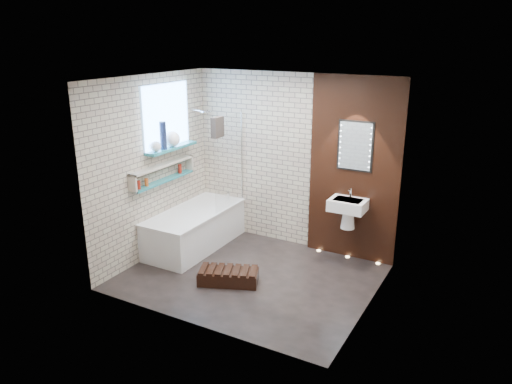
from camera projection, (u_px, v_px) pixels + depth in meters
The scene contains 15 objects.
ground at pixel (251, 276), 6.60m from camera, with size 3.20×3.20×0.00m, color black.
room_shell at pixel (250, 184), 6.20m from camera, with size 3.24×3.20×2.60m.
walnut_panel at pixel (354, 170), 6.82m from camera, with size 1.30×0.06×2.60m, color black.
clerestory_window at pixel (167, 122), 7.03m from camera, with size 0.18×1.00×0.94m.
display_niche at pixel (163, 173), 7.06m from camera, with size 0.14×1.30×0.26m.
bathtub at pixel (195, 228), 7.45m from camera, with size 0.79×1.74×0.70m.
bath_screen at pixel (229, 162), 7.35m from camera, with size 0.01×0.78×1.40m, color white.
towel at pixel (217, 127), 6.93m from camera, with size 0.09×0.22×0.29m, color black.
shower_head at pixel (206, 111), 7.37m from camera, with size 0.18×0.18×0.02m, color silver.
washbasin at pixel (348, 209), 6.82m from camera, with size 0.50×0.36×0.58m.
led_mirror at pixel (355, 146), 6.69m from camera, with size 0.50×0.02×0.70m.
walnut_step at pixel (228, 277), 6.40m from camera, with size 0.77×0.34×0.17m, color black.
niche_bottles at pixel (158, 177), 6.98m from camera, with size 0.05×0.97×0.14m.
sill_vases at pixel (168, 140), 6.99m from camera, with size 0.23×0.56×0.39m.
floor_uplights at pixel (347, 257), 7.17m from camera, with size 0.96×0.06×0.01m.
Camera 1 is at (2.92, -5.16, 3.11)m, focal length 34.44 mm.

